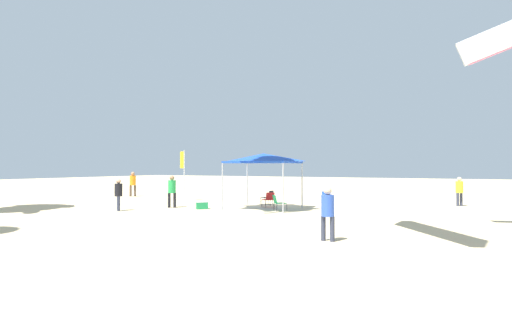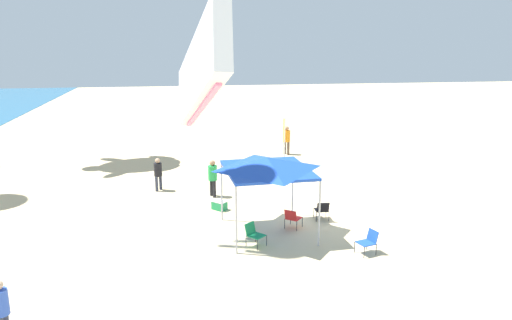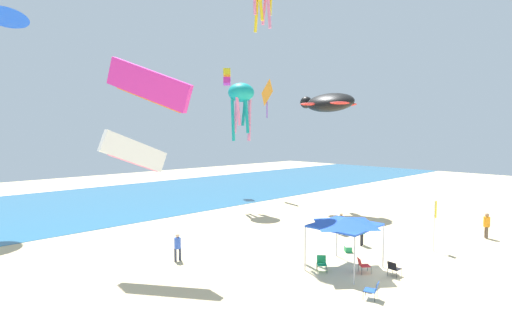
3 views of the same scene
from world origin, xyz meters
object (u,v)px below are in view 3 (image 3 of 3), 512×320
object	(u,v)px
kite_turtle_black	(329,103)
person_kite_handler	(341,222)
folding_chair_left_of_tent	(322,262)
folding_chair_near_cooler	(373,289)
person_watching_sky	(487,224)
folding_chair_facing_ocean	(394,268)
person_near_umbrella	(362,230)
kite_box_yellow	(227,77)
folding_chair_right_of_tent	(363,264)
cooler_box	(348,249)
person_beachcomber	(178,245)
kite_delta_blue	(6,14)
kite_parafoil_magenta	(149,85)
banner_flag	(435,220)
canopy_tent	(345,222)
kite_octopus_teal	(241,96)
kite_diamond_orange	(267,94)
kite_parafoil_white	(135,153)

from	to	relation	value
kite_turtle_black	person_kite_handler	bearing A→B (deg)	121.63
folding_chair_left_of_tent	folding_chair_near_cooler	distance (m)	4.02
person_watching_sky	person_kite_handler	bearing A→B (deg)	-78.99
folding_chair_facing_ocean	folding_chair_near_cooler	world-z (taller)	same
person_near_umbrella	kite_box_yellow	bearing A→B (deg)	-130.84
kite_box_yellow	folding_chair_right_of_tent	bearing A→B (deg)	105.53
cooler_box	person_beachcomber	distance (m)	10.71
kite_turtle_black	kite_delta_blue	xyz separation A→B (m)	(-23.76, 15.24, 6.81)
folding_chair_facing_ocean	person_beachcomber	size ratio (longest dim) A/B	0.50
kite_turtle_black	kite_delta_blue	world-z (taller)	kite_delta_blue
folding_chair_facing_ocean	kite_parafoil_magenta	world-z (taller)	kite_parafoil_magenta
person_near_umbrella	banner_flag	bearing A→B (deg)	98.11
person_kite_handler	kite_parafoil_magenta	size ratio (longest dim) A/B	0.30
folding_chair_right_of_tent	kite_parafoil_magenta	world-z (taller)	kite_parafoil_magenta
kite_delta_blue	cooler_box	bearing A→B (deg)	-26.12
cooler_box	canopy_tent	bearing A→B (deg)	-150.76
folding_chair_facing_ocean	person_beachcomber	xyz separation A→B (m)	(-6.89, 10.06, 0.49)
cooler_box	kite_delta_blue	distance (m)	32.59
folding_chair_facing_ocean	kite_delta_blue	world-z (taller)	kite_delta_blue
banner_flag	kite_octopus_teal	bearing A→B (deg)	88.78
person_kite_handler	kite_diamond_orange	distance (m)	21.73
kite_parafoil_white	folding_chair_near_cooler	bearing A→B (deg)	-43.06
person_near_umbrella	kite_delta_blue	world-z (taller)	kite_delta_blue
person_kite_handler	kite_turtle_black	distance (m)	13.50
person_watching_sky	kite_parafoil_white	distance (m)	25.15
folding_chair_near_cooler	person_kite_handler	distance (m)	11.32
folding_chair_right_of_tent	folding_chair_near_cooler	bearing A→B (deg)	167.09
person_near_umbrella	kite_octopus_teal	xyz separation A→B (m)	(2.61, 15.19, 10.24)
folding_chair_near_cooler	kite_delta_blue	distance (m)	34.49
cooler_box	person_watching_sky	size ratio (longest dim) A/B	0.40
person_beachcomber	person_kite_handler	world-z (taller)	person_beachcomber
canopy_tent	kite_turtle_black	distance (m)	18.68
kite_box_yellow	kite_delta_blue	bearing A→B (deg)	42.96
folding_chair_right_of_tent	banner_flag	size ratio (longest dim) A/B	0.25
person_near_umbrella	folding_chair_facing_ocean	bearing A→B (deg)	26.04
cooler_box	kite_box_yellow	world-z (taller)	kite_box_yellow
cooler_box	kite_parafoil_white	size ratio (longest dim) A/B	0.24
cooler_box	folding_chair_facing_ocean	bearing A→B (deg)	-115.71
person_kite_handler	kite_box_yellow	xyz separation A→B (m)	(7.39, 22.26, 13.78)
cooler_box	kite_delta_blue	size ratio (longest dim) A/B	0.15
folding_chair_facing_ocean	kite_diamond_orange	world-z (taller)	kite_diamond_orange
kite_diamond_orange	folding_chair_right_of_tent	bearing A→B (deg)	-0.85
banner_flag	kite_delta_blue	distance (m)	36.41
folding_chair_left_of_tent	kite_box_yellow	bearing A→B (deg)	109.00
folding_chair_left_of_tent	folding_chair_right_of_tent	bearing A→B (deg)	-3.44
canopy_tent	folding_chair_left_of_tent	bearing A→B (deg)	149.20
folding_chair_left_of_tent	folding_chair_facing_ocean	size ratio (longest dim) A/B	1.00
cooler_box	person_beachcomber	world-z (taller)	person_beachcomber
canopy_tent	person_watching_sky	bearing A→B (deg)	-15.61
person_watching_sky	folding_chair_near_cooler	bearing A→B (deg)	-30.91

